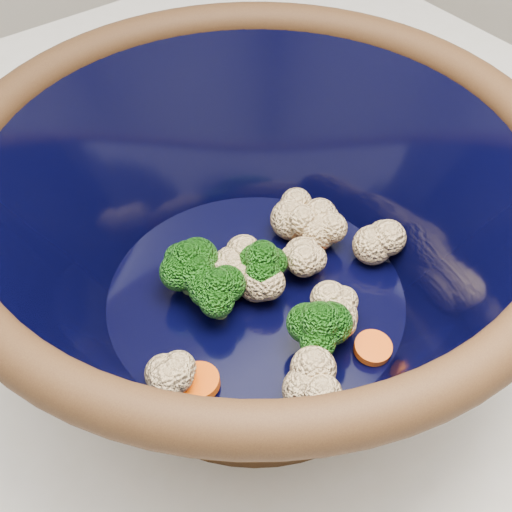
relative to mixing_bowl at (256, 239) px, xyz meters
The scene contains 2 objects.
mixing_bowl is the anchor object (origin of this frame).
vegetable_pile 0.04m from the mixing_bowl, 66.79° to the right, with size 0.21×0.16×0.05m.
Camera 1 is at (-0.10, -0.20, 1.33)m, focal length 50.00 mm.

